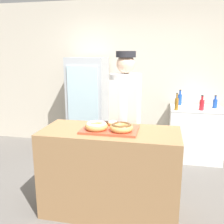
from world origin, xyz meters
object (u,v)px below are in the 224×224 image
Objects in this scene: donut_chocolate_glaze at (121,127)px; chest_freezer at (195,133)px; bottle_blue_b at (215,103)px; brownie_back_right at (119,124)px; bottle_blue at (180,99)px; serving_tray at (110,129)px; donut_mini_center at (113,123)px; baker_person at (125,118)px; donut_light_glaze at (96,126)px; beverage_fridge at (88,105)px; brownie_back_left at (107,123)px; bottle_amber at (177,103)px; bottle_red at (202,104)px.

donut_chocolate_glaze is 2.13m from chest_freezer.
chest_freezer is 0.60m from bottle_blue_b.
brownie_back_right is 1.94m from bottle_blue.
donut_mini_center reaches higher than serving_tray.
donut_light_glaze is at bearing -106.45° from baker_person.
donut_mini_center is at bearing 90.00° from serving_tray.
baker_person reaches higher than donut_mini_center.
brownie_back_right is 2.11m from bottle_blue_b.
beverage_fridge reaches higher than bottle_blue.
donut_chocolate_glaze is 0.29m from brownie_back_left.
donut_chocolate_glaze is 1.68m from bottle_amber.
donut_light_glaze is 0.27× the size of chest_freezer.
brownie_back_left is at bearing 135.33° from donut_chocolate_glaze.
serving_tray is 0.16m from donut_chocolate_glaze.
bottle_blue is at bearing 70.86° from donut_chocolate_glaze.
bottle_amber is at bearing 63.43° from brownie_back_right.
chest_freezer is at bearing 57.50° from brownie_back_right.
beverage_fridge reaches higher than bottle_amber.
donut_mini_center reaches higher than chest_freezer.
bottle_amber reaches higher than bottle_red.
donut_light_glaze is 0.14× the size of beverage_fridge.
bottle_amber is (0.68, 1.36, -0.01)m from brownie_back_right.
beverage_fridge is at bearing 116.99° from donut_chocolate_glaze.
donut_mini_center reaches higher than brownie_back_left.
bottle_blue_b reaches higher than brownie_back_left.
bottle_blue_b is at bearing -14.01° from bottle_blue.
donut_mini_center is (-0.13, 0.20, -0.02)m from donut_chocolate_glaze.
serving_tray is 0.62m from baker_person.
baker_person is (-0.00, 0.48, -0.06)m from brownie_back_right.
serving_tray is at bearing 154.24° from donut_chocolate_glaze.
chest_freezer is 4.18× the size of bottle_blue_b.
baker_person is at bearing 95.64° from donut_chocolate_glaze.
baker_person reaches higher than bottle_blue.
beverage_fridge is at bearing 118.09° from brownie_back_right.
bottle_amber is 1.15× the size of bottle_red.
brownie_back_left is at bearing -125.91° from chest_freezer.
serving_tray is at bearing 25.76° from donut_light_glaze.
donut_chocolate_glaze is at bearing -84.36° from baker_person.
serving_tray is 8.33× the size of brownie_back_left.
bottle_amber reaches higher than brownie_back_right.
donut_light_glaze is 0.13× the size of baker_person.
brownie_back_right is (-0.06, 0.20, -0.03)m from donut_chocolate_glaze.
bottle_amber is at bearing -155.41° from bottle_blue_b.
brownie_back_left is 0.34× the size of bottle_blue_b.
donut_chocolate_glaze is 0.13× the size of baker_person.
brownie_back_right is 0.30× the size of bottle_red.
bottle_blue is (0.76, 1.31, 0.04)m from baker_person.
donut_chocolate_glaze is at bearing -72.50° from brownie_back_right.
donut_light_glaze is at bearing -123.56° from donut_mini_center.
bottle_blue_b is at bearing 24.59° from bottle_amber.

